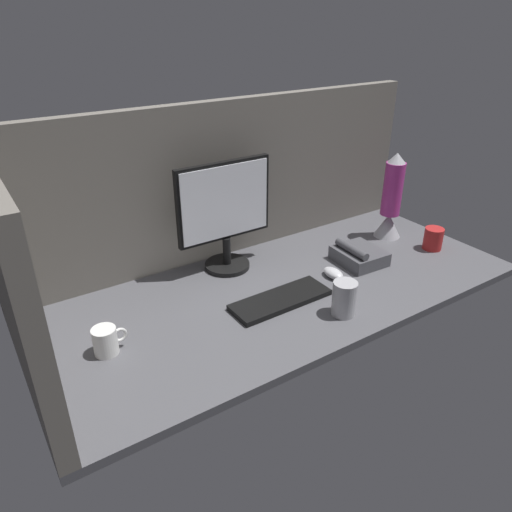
{
  "coord_description": "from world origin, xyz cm",
  "views": [
    {
      "loc": [
        -93.3,
        -124.99,
        93.77
      ],
      "look_at": [
        -3.6,
        0.0,
        14.0
      ],
      "focal_mm": 33.94,
      "sensor_mm": 36.0,
      "label": 1
    }
  ],
  "objects_px": {
    "mug_steel": "(344,298)",
    "mug_red_plastic": "(433,239)",
    "keyboard": "(281,300)",
    "mouse": "(333,273)",
    "mug_ceramic_white": "(106,341)",
    "monitor": "(225,212)",
    "lava_lamp": "(391,203)",
    "desk_phone": "(359,255)"
  },
  "relations": [
    {
      "from": "mouse",
      "to": "mug_steel",
      "type": "xyz_separation_m",
      "value": [
        -0.14,
        -0.21,
        0.04
      ]
    },
    {
      "from": "mug_red_plastic",
      "to": "mug_ceramic_white",
      "type": "height_order",
      "value": "mug_red_plastic"
    },
    {
      "from": "lava_lamp",
      "to": "keyboard",
      "type": "bearing_deg",
      "value": -165.74
    },
    {
      "from": "mug_steel",
      "to": "lava_lamp",
      "type": "distance_m",
      "value": 0.71
    },
    {
      "from": "mug_steel",
      "to": "mug_red_plastic",
      "type": "height_order",
      "value": "mug_steel"
    },
    {
      "from": "monitor",
      "to": "lava_lamp",
      "type": "bearing_deg",
      "value": -11.08
    },
    {
      "from": "mouse",
      "to": "lava_lamp",
      "type": "relative_size",
      "value": 0.25
    },
    {
      "from": "mug_steel",
      "to": "keyboard",
      "type": "bearing_deg",
      "value": 127.81
    },
    {
      "from": "mug_ceramic_white",
      "to": "desk_phone",
      "type": "height_order",
      "value": "same"
    },
    {
      "from": "mug_steel",
      "to": "mouse",
      "type": "bearing_deg",
      "value": 56.23
    },
    {
      "from": "mug_steel",
      "to": "desk_phone",
      "type": "height_order",
      "value": "mug_steel"
    },
    {
      "from": "mug_steel",
      "to": "mug_red_plastic",
      "type": "distance_m",
      "value": 0.68
    },
    {
      "from": "mug_steel",
      "to": "mug_red_plastic",
      "type": "relative_size",
      "value": 1.29
    },
    {
      "from": "keyboard",
      "to": "lava_lamp",
      "type": "height_order",
      "value": "lava_lamp"
    },
    {
      "from": "monitor",
      "to": "mug_steel",
      "type": "xyz_separation_m",
      "value": [
        0.16,
        -0.51,
        -0.18
      ]
    },
    {
      "from": "mouse",
      "to": "lava_lamp",
      "type": "distance_m",
      "value": 0.5
    },
    {
      "from": "mouse",
      "to": "mug_ceramic_white",
      "type": "height_order",
      "value": "mug_ceramic_white"
    },
    {
      "from": "mug_steel",
      "to": "mug_red_plastic",
      "type": "xyz_separation_m",
      "value": [
        0.66,
        0.16,
        -0.01
      ]
    },
    {
      "from": "mug_steel",
      "to": "desk_phone",
      "type": "bearing_deg",
      "value": 38.71
    },
    {
      "from": "mouse",
      "to": "mug_steel",
      "type": "bearing_deg",
      "value": -122.45
    },
    {
      "from": "mug_ceramic_white",
      "to": "lava_lamp",
      "type": "height_order",
      "value": "lava_lamp"
    },
    {
      "from": "mouse",
      "to": "monitor",
      "type": "bearing_deg",
      "value": 136.35
    },
    {
      "from": "mug_ceramic_white",
      "to": "mug_steel",
      "type": "bearing_deg",
      "value": -17.71
    },
    {
      "from": "mug_ceramic_white",
      "to": "monitor",
      "type": "bearing_deg",
      "value": 25.47
    },
    {
      "from": "mouse",
      "to": "mug_ceramic_white",
      "type": "relative_size",
      "value": 0.9
    },
    {
      "from": "monitor",
      "to": "desk_phone",
      "type": "xyz_separation_m",
      "value": [
        0.47,
        -0.27,
        -0.21
      ]
    },
    {
      "from": "keyboard",
      "to": "mug_ceramic_white",
      "type": "height_order",
      "value": "mug_ceramic_white"
    },
    {
      "from": "keyboard",
      "to": "desk_phone",
      "type": "xyz_separation_m",
      "value": [
        0.44,
        0.07,
        0.02
      ]
    },
    {
      "from": "monitor",
      "to": "mug_red_plastic",
      "type": "distance_m",
      "value": 0.92
    },
    {
      "from": "mouse",
      "to": "mug_ceramic_white",
      "type": "bearing_deg",
      "value": 179.54
    },
    {
      "from": "keyboard",
      "to": "mouse",
      "type": "bearing_deg",
      "value": 6.24
    },
    {
      "from": "mug_red_plastic",
      "to": "desk_phone",
      "type": "xyz_separation_m",
      "value": [
        -0.36,
        0.08,
        -0.02
      ]
    },
    {
      "from": "monitor",
      "to": "lava_lamp",
      "type": "height_order",
      "value": "monitor"
    },
    {
      "from": "monitor",
      "to": "mouse",
      "type": "relative_size",
      "value": 4.51
    },
    {
      "from": "lava_lamp",
      "to": "desk_phone",
      "type": "relative_size",
      "value": 1.95
    },
    {
      "from": "mug_red_plastic",
      "to": "mug_ceramic_white",
      "type": "relative_size",
      "value": 0.9
    },
    {
      "from": "desk_phone",
      "to": "keyboard",
      "type": "bearing_deg",
      "value": -171.0
    },
    {
      "from": "monitor",
      "to": "mouse",
      "type": "xyz_separation_m",
      "value": [
        0.3,
        -0.3,
        -0.22
      ]
    },
    {
      "from": "mug_ceramic_white",
      "to": "desk_phone",
      "type": "bearing_deg",
      "value": 0.51
    },
    {
      "from": "desk_phone",
      "to": "lava_lamp",
      "type": "bearing_deg",
      "value": 21.79
    },
    {
      "from": "mug_steel",
      "to": "lava_lamp",
      "type": "xyz_separation_m",
      "value": [
        0.6,
        0.36,
        0.1
      ]
    },
    {
      "from": "mouse",
      "to": "lava_lamp",
      "type": "height_order",
      "value": "lava_lamp"
    }
  ]
}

